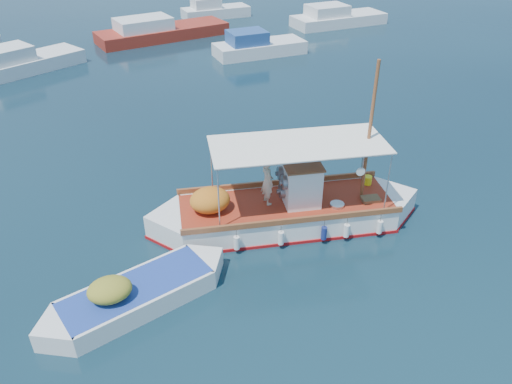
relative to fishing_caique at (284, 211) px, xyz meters
name	(u,v)px	position (x,y,z in m)	size (l,w,h in m)	color
ground	(283,221)	(0.04, 0.16, -0.49)	(160.00, 160.00, 0.00)	black
fishing_caique	(284,211)	(0.00, 0.00, 0.00)	(8.97, 3.36, 5.52)	white
dinghy	(136,297)	(-5.05, -2.26, -0.21)	(5.16, 2.74, 1.33)	white
bg_boat_nw	(22,63)	(-9.20, 19.27, 0.01)	(6.89, 5.40, 1.80)	silver
bg_boat_n	(159,32)	(-0.42, 24.02, 0.01)	(9.68, 4.91, 1.80)	maroon
bg_boat_ne	(257,47)	(5.02, 18.20, 0.01)	(6.03, 2.71, 1.80)	silver
bg_boat_e	(336,19)	(13.34, 23.77, 0.01)	(7.63, 3.37, 1.80)	silver
bg_boat_far_n	(214,11)	(4.90, 29.34, 0.01)	(5.64, 2.54, 1.80)	silver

